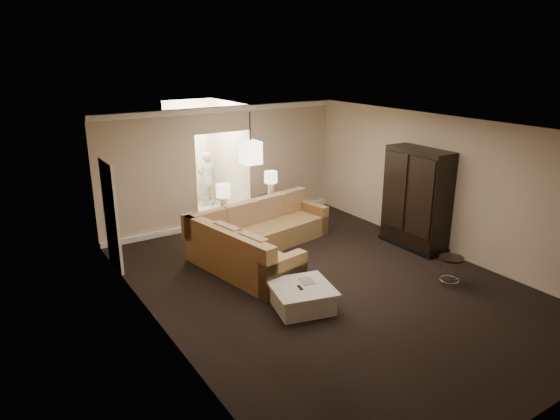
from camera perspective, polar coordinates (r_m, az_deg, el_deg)
ground at (r=9.10m, az=5.31°, el=-8.44°), size 8.00×8.00×0.00m
wall_back at (r=11.86m, az=-6.45°, el=4.97°), size 6.00×0.04×2.80m
wall_front at (r=6.20m, az=29.31°, el=-9.58°), size 6.00×0.04×2.80m
wall_left at (r=7.21m, az=-13.60°, el=-3.96°), size 0.04×8.00×2.80m
wall_right at (r=10.64m, az=18.42°, el=2.66°), size 0.04×8.00×2.80m
ceiling at (r=8.26m, az=5.87°, el=9.27°), size 6.00×8.00×0.02m
crown_molding at (r=11.60m, az=-6.57°, el=11.34°), size 6.00×0.10×0.12m
baseboard at (r=12.18m, az=-6.13°, el=-1.23°), size 6.00×0.10×0.12m
side_door at (r=9.89m, az=-18.76°, el=-0.61°), size 0.05×0.90×2.10m
foyer at (r=13.07m, az=-9.07°, el=5.61°), size 1.44×2.02×2.80m
sectional_sofa at (r=10.12m, az=-2.48°, el=-3.24°), size 3.33×2.98×0.96m
coffee_table at (r=8.22m, az=2.49°, el=-9.87°), size 1.16×1.16×0.40m
console_table at (r=11.25m, az=-3.58°, el=-0.67°), size 2.01×1.01×0.76m
armoire at (r=10.79m, az=15.30°, el=1.02°), size 0.63×1.47×2.11m
drink_table at (r=9.39m, az=18.94°, el=-5.97°), size 0.43×0.43×0.53m
table_lamp_left at (r=10.54m, az=-6.51°, el=1.91°), size 0.30×0.30×0.58m
table_lamp_right at (r=11.59m, az=-1.05°, el=3.49°), size 0.30×0.30×0.58m
pendant_light at (r=10.62m, az=-3.40°, el=6.59°), size 0.38×0.38×1.09m
person at (r=13.45m, az=-8.36°, el=3.87°), size 0.63×0.45×1.63m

